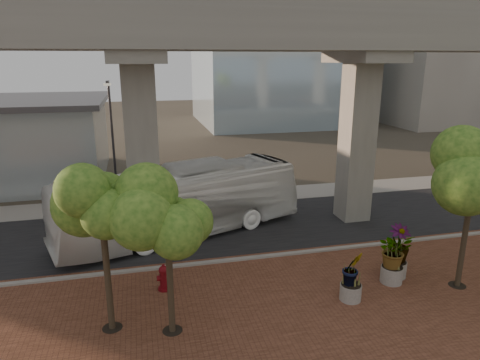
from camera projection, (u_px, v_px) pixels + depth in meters
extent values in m
plane|color=#3C352B|center=(265.00, 240.00, 22.49)|extent=(160.00, 160.00, 0.00)
cube|color=brown|center=(331.00, 330.00, 15.00)|extent=(70.00, 13.00, 0.06)
cube|color=black|center=(255.00, 226.00, 24.35)|extent=(90.00, 8.00, 0.04)
cube|color=gray|center=(277.00, 255.00, 20.60)|extent=(70.00, 0.25, 0.16)
cube|color=gray|center=(234.00, 197.00, 29.49)|extent=(90.00, 3.00, 0.06)
cube|color=gray|center=(266.00, 30.00, 19.99)|extent=(72.00, 2.40, 1.80)
cube|color=gray|center=(249.00, 34.00, 22.98)|extent=(72.00, 2.40, 1.80)
cube|color=gray|center=(244.00, 8.00, 23.62)|extent=(72.00, 0.12, 1.00)
cube|color=#A9A398|center=(448.00, 38.00, 61.40)|extent=(18.00, 16.00, 24.00)
imported|color=white|center=(181.00, 202.00, 22.75)|extent=(13.71, 7.26, 3.74)
cylinder|color=maroon|center=(164.00, 288.00, 17.59)|extent=(0.51, 0.51, 0.11)
cylinder|color=maroon|center=(164.00, 279.00, 17.48)|extent=(0.34, 0.34, 0.82)
sphere|color=maroon|center=(163.00, 270.00, 17.37)|extent=(0.40, 0.40, 0.40)
cylinder|color=maroon|center=(163.00, 266.00, 17.32)|extent=(0.11, 0.11, 0.14)
cylinder|color=maroon|center=(164.00, 278.00, 17.46)|extent=(0.57, 0.23, 0.23)
cylinder|color=#ADAA9C|center=(391.00, 274.00, 18.11)|extent=(0.92, 0.92, 0.71)
imported|color=#295917|center=(394.00, 250.00, 17.80)|extent=(2.04, 2.04, 1.53)
cylinder|color=#AEA79D|center=(396.00, 269.00, 18.60)|extent=(0.90, 0.90, 0.70)
imported|color=#295917|center=(398.00, 244.00, 18.28)|extent=(2.21, 2.21, 1.66)
cylinder|color=gray|center=(350.00, 292.00, 16.79)|extent=(0.84, 0.84, 0.66)
imported|color=#295917|center=(352.00, 268.00, 16.51)|extent=(1.87, 1.87, 1.40)
cylinder|color=#413525|center=(108.00, 281.00, 14.59)|extent=(0.22, 0.22, 3.70)
cylinder|color=black|center=(112.00, 328.00, 15.10)|extent=(0.70, 0.70, 0.01)
cylinder|color=#413525|center=(170.00, 286.00, 14.47)|extent=(0.22, 0.22, 3.52)
cylinder|color=black|center=(173.00, 330.00, 14.95)|extent=(0.70, 0.70, 0.01)
cylinder|color=#413525|center=(464.00, 242.00, 17.39)|extent=(0.22, 0.22, 3.91)
cylinder|color=black|center=(457.00, 285.00, 17.93)|extent=(0.70, 0.70, 0.01)
cylinder|color=#2B2B30|center=(114.00, 151.00, 25.15)|extent=(0.14, 0.14, 7.93)
cube|color=#2B2B30|center=(108.00, 82.00, 23.60)|extent=(0.15, 0.99, 0.15)
cube|color=silver|center=(107.00, 84.00, 23.16)|extent=(0.40, 0.20, 0.12)
cylinder|color=#29292E|center=(349.00, 135.00, 29.64)|extent=(0.14, 0.14, 8.21)
cube|color=#29292E|center=(357.00, 74.00, 28.04)|extent=(0.15, 1.03, 0.15)
cube|color=silver|center=(360.00, 76.00, 27.59)|extent=(0.41, 0.21, 0.12)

